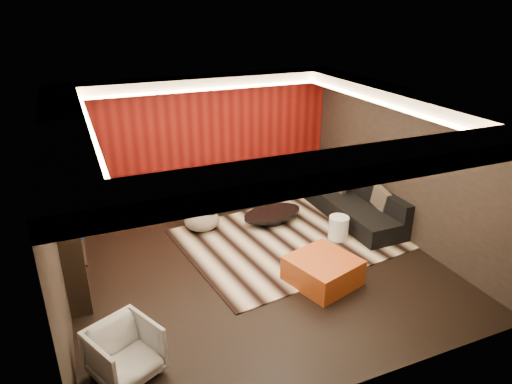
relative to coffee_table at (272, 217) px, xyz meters
name	(u,v)px	position (x,y,z in m)	size (l,w,h in m)	color
floor	(254,263)	(-0.95, -1.27, -0.14)	(6.00, 6.00, 0.02)	black
ceiling	(253,102)	(-0.95, -1.27, 2.68)	(6.00, 6.00, 0.02)	silver
wall_back	(201,140)	(-0.95, 1.74, 1.27)	(6.00, 0.02, 2.80)	black
wall_left	(54,221)	(-3.96, -1.27, 1.27)	(0.02, 6.00, 2.80)	black
wall_right	(402,164)	(2.06, -1.27, 1.27)	(0.02, 6.00, 2.80)	black
red_feature_wall	(201,140)	(-0.95, 1.70, 1.27)	(5.98, 0.05, 2.78)	#6B0C0A
soffit_back	(202,82)	(-0.95, 1.43, 2.56)	(6.00, 0.60, 0.22)	silver
soffit_front	(355,166)	(-0.95, -3.97, 2.56)	(6.00, 0.60, 0.22)	silver
soffit_left	(62,128)	(-3.65, -1.27, 2.56)	(0.60, 4.80, 0.22)	silver
soffit_right	(397,96)	(1.75, -1.27, 2.56)	(0.60, 4.80, 0.22)	silver
cove_back	(207,89)	(-0.95, 1.09, 2.47)	(4.80, 0.08, 0.04)	#FFD899
cove_front	(337,164)	(-0.95, -3.63, 2.47)	(4.80, 0.08, 0.04)	#FFD899
cove_left	(91,132)	(-3.31, -1.27, 2.47)	(0.08, 4.80, 0.04)	#FFD899
cove_right	(381,103)	(1.41, -1.27, 2.47)	(0.08, 4.80, 0.04)	#FFD899
tv_surround	(68,220)	(-3.80, -0.67, 0.97)	(0.30, 2.00, 2.20)	black
tv_screen	(75,198)	(-3.64, -0.67, 1.32)	(0.04, 1.30, 0.80)	black
tv_shelf	(83,241)	(-3.64, -0.67, 0.57)	(0.04, 1.60, 0.04)	black
rug	(291,238)	(0.05, -0.76, -0.12)	(4.00, 3.00, 0.02)	beige
coffee_table	(272,217)	(0.00, 0.00, 0.00)	(1.27, 1.27, 0.21)	black
drum_stool	(207,218)	(-1.31, 0.26, 0.10)	(0.35, 0.35, 0.42)	black
striped_pouf	(202,220)	(-1.42, 0.25, 0.09)	(0.70, 0.70, 0.38)	beige
white_side_table	(338,228)	(0.86, -1.13, 0.11)	(0.37, 0.37, 0.47)	white
orange_ottoman	(323,271)	(-0.15, -2.26, 0.09)	(0.97, 0.97, 0.43)	#AF3E16
armchair	(125,352)	(-3.35, -3.04, 0.21)	(0.73, 0.75, 0.68)	silver
sectional_sofa	(294,194)	(0.79, 0.59, 0.14)	(3.65, 3.50, 0.75)	black
throw_pillows	(305,181)	(0.95, 0.41, 0.49)	(3.25, 2.76, 0.50)	tan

